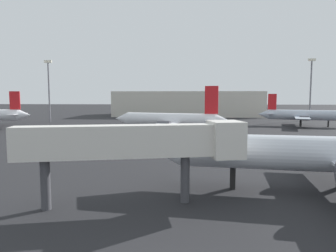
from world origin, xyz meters
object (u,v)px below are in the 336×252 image
at_px(jet_bridge, 144,143).
at_px(light_mast_left, 49,87).
at_px(airplane_far_right, 304,115).
at_px(airplane_distant, 171,120).
at_px(light_mast_right, 311,86).

bearing_deg(jet_bridge, light_mast_left, 106.85).
height_order(airplane_far_right, jet_bridge, airplane_far_right).
xyz_separation_m(airplane_distant, light_mast_left, (-41.24, 31.25, 7.86)).
bearing_deg(light_mast_left, airplane_far_right, -7.39).
xyz_separation_m(light_mast_left, light_mast_right, (85.66, 10.52, 0.56)).
relative_size(airplane_far_right, light_mast_right, 1.17).
bearing_deg(light_mast_left, airplane_distant, -37.16).
distance_m(airplane_far_right, light_mast_left, 77.43).
xyz_separation_m(airplane_distant, jet_bridge, (0.56, -42.15, 1.52)).
distance_m(airplane_distant, airplane_far_right, 41.11).
relative_size(jet_bridge, light_mast_right, 0.82).
bearing_deg(light_mast_right, airplane_far_right, -114.42).
xyz_separation_m(airplane_far_right, light_mast_right, (9.28, 20.43, 8.54)).
bearing_deg(light_mast_right, light_mast_left, -173.00).
distance_m(airplane_distant, light_mast_right, 61.55).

